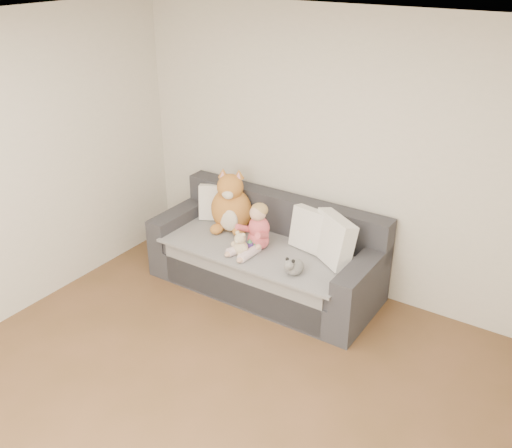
% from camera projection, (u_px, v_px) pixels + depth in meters
% --- Properties ---
extents(room_shell, '(5.00, 5.00, 5.00)m').
position_uv_depth(room_shell, '(208.00, 254.00, 3.53)').
color(room_shell, brown).
rests_on(room_shell, ground).
extents(sofa, '(2.20, 0.94, 0.85)m').
position_uv_depth(sofa, '(267.00, 258.00, 5.49)').
color(sofa, '#28282D').
rests_on(sofa, ground).
extents(cushion_left, '(0.43, 0.34, 0.37)m').
position_uv_depth(cushion_left, '(219.00, 202.00, 5.83)').
color(cushion_left, silver).
rests_on(cushion_left, sofa).
extents(cushion_right_back, '(0.45, 0.26, 0.40)m').
position_uv_depth(cushion_right_back, '(313.00, 231.00, 5.22)').
color(cushion_right_back, silver).
rests_on(cushion_right_back, sofa).
extents(cushion_right_front, '(0.50, 0.43, 0.44)m').
position_uv_depth(cushion_right_front, '(333.00, 239.00, 5.03)').
color(cushion_right_front, silver).
rests_on(cushion_right_front, sofa).
extents(toddler, '(0.32, 0.47, 0.46)m').
position_uv_depth(toddler, '(256.00, 231.00, 5.23)').
color(toddler, '#D34A64').
rests_on(toddler, sofa).
extents(plush_cat, '(0.52, 0.52, 0.65)m').
position_uv_depth(plush_cat, '(231.00, 206.00, 5.60)').
color(plush_cat, '#B77928').
rests_on(plush_cat, sofa).
extents(teddy_bear, '(0.19, 0.14, 0.24)m').
position_uv_depth(teddy_bear, '(240.00, 246.00, 5.17)').
color(teddy_bear, '#CBB08C').
rests_on(teddy_bear, sofa).
extents(plush_cow, '(0.15, 0.23, 0.19)m').
position_uv_depth(plush_cow, '(294.00, 267.00, 4.87)').
color(plush_cow, white).
rests_on(plush_cow, sofa).
extents(sippy_cup, '(0.11, 0.08, 0.12)m').
position_uv_depth(sippy_cup, '(250.00, 245.00, 5.25)').
color(sippy_cup, '#583CA5').
rests_on(sippy_cup, sofa).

